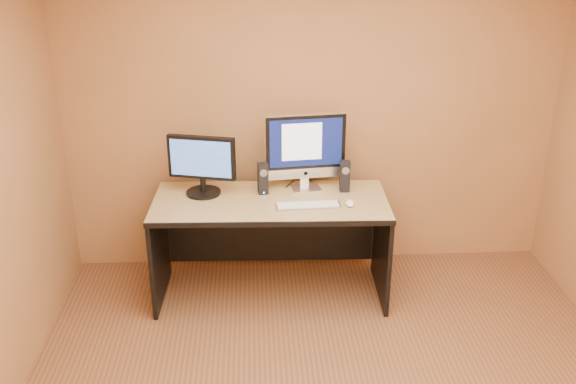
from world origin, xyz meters
TOP-DOWN VIEW (x-y plane):
  - walls at (0.00, 0.00)m, footprint 4.00×4.00m
  - desk at (-0.36, 1.43)m, footprint 1.79×0.83m
  - imac at (-0.08, 1.64)m, footprint 0.65×0.30m
  - second_monitor at (-0.87, 1.58)m, footprint 0.58×0.39m
  - speaker_left at (-0.41, 1.57)m, footprint 0.08×0.09m
  - speaker_right at (0.22, 1.58)m, footprint 0.08×0.08m
  - keyboard at (-0.09, 1.30)m, footprint 0.48×0.15m
  - mouse at (0.22, 1.30)m, footprint 0.07×0.12m
  - cable_a at (-0.00, 1.72)m, footprint 0.09×0.23m
  - cable_b at (-0.19, 1.75)m, footprint 0.10×0.18m

SIDE VIEW (x-z plane):
  - desk at x=-0.36m, z-range 0.00..0.82m
  - cable_a at x=0.00m, z-range 0.82..0.82m
  - cable_b at x=-0.19m, z-range 0.82..0.82m
  - keyboard at x=-0.09m, z-range 0.82..0.84m
  - mouse at x=0.22m, z-range 0.82..0.86m
  - speaker_left at x=-0.41m, z-range 0.82..1.06m
  - speaker_right at x=0.22m, z-range 0.82..1.06m
  - second_monitor at x=-0.87m, z-range 0.82..1.28m
  - imac at x=-0.08m, z-range 0.82..1.42m
  - walls at x=0.00m, z-range 0.00..2.60m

